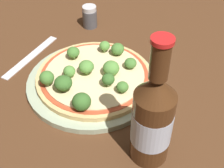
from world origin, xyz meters
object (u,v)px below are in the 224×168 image
beer_bottle (152,119)px  pepper_shaker (90,17)px  pizza (92,77)px  fork (31,56)px

beer_bottle → pepper_shaker: size_ratio=3.98×
pizza → beer_bottle: bearing=-7.7°
pizza → pepper_shaker: 0.23m
beer_bottle → fork: size_ratio=1.34×
pizza → fork: (-0.16, -0.06, -0.02)m
beer_bottle → pepper_shaker: bearing=158.5°
pizza → beer_bottle: beer_bottle is taller
pizza → beer_bottle: size_ratio=1.05×
pepper_shaker → fork: (0.03, -0.18, -0.03)m
pizza → pepper_shaker: (-0.19, 0.12, 0.01)m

